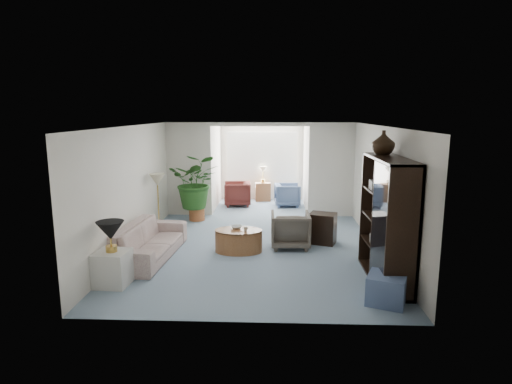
{
  "coord_description": "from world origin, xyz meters",
  "views": [
    {
      "loc": [
        0.36,
        -8.29,
        2.77
      ],
      "look_at": [
        0.0,
        0.6,
        1.1
      ],
      "focal_mm": 30.02,
      "sensor_mm": 36.0,
      "label": 1
    }
  ],
  "objects_px": {
    "sunroom_chair_blue": "(287,195)",
    "sunroom_table": "(263,192)",
    "table_lamp": "(110,231)",
    "cabinet_urn": "(383,142)",
    "floor_lamp": "(157,180)",
    "coffee_bowl": "(236,227)",
    "entertainment_cabinet": "(387,220)",
    "framed_picture": "(383,169)",
    "end_table": "(113,268)",
    "sofa": "(149,241)",
    "plant_pot": "(197,214)",
    "side_table_dark": "(323,228)",
    "coffee_table": "(239,241)",
    "ottoman": "(387,289)",
    "coffee_cup": "(246,229)",
    "sunroom_chair_maroon": "(237,194)",
    "wingback_chair": "(290,230)"
  },
  "relations": [
    {
      "from": "end_table",
      "to": "coffee_bowl",
      "type": "bearing_deg",
      "value": 45.35
    },
    {
      "from": "side_table_dark",
      "to": "entertainment_cabinet",
      "type": "xyz_separation_m",
      "value": [
        0.81,
        -2.0,
        0.7
      ]
    },
    {
      "from": "coffee_bowl",
      "to": "framed_picture",
      "type": "bearing_deg",
      "value": -2.85
    },
    {
      "from": "entertainment_cabinet",
      "to": "ottoman",
      "type": "xyz_separation_m",
      "value": [
        -0.19,
        -0.9,
        -0.81
      ]
    },
    {
      "from": "end_table",
      "to": "wingback_chair",
      "type": "xyz_separation_m",
      "value": [
        2.95,
        2.11,
        0.09
      ]
    },
    {
      "from": "sofa",
      "to": "end_table",
      "type": "height_order",
      "value": "sofa"
    },
    {
      "from": "coffee_bowl",
      "to": "entertainment_cabinet",
      "type": "distance_m",
      "value": 3.03
    },
    {
      "from": "side_table_dark",
      "to": "ottoman",
      "type": "bearing_deg",
      "value": -78.05
    },
    {
      "from": "sunroom_chair_blue",
      "to": "coffee_cup",
      "type": "bearing_deg",
      "value": 162.88
    },
    {
      "from": "ottoman",
      "to": "sunroom_chair_blue",
      "type": "xyz_separation_m",
      "value": [
        -1.25,
        6.55,
        0.12
      ]
    },
    {
      "from": "end_table",
      "to": "floor_lamp",
      "type": "height_order",
      "value": "floor_lamp"
    },
    {
      "from": "table_lamp",
      "to": "cabinet_urn",
      "type": "bearing_deg",
      "value": 11.6
    },
    {
      "from": "sunroom_chair_blue",
      "to": "floor_lamp",
      "type": "bearing_deg",
      "value": 129.8
    },
    {
      "from": "framed_picture",
      "to": "sofa",
      "type": "xyz_separation_m",
      "value": [
        -4.48,
        -0.38,
        -1.37
      ]
    },
    {
      "from": "sofa",
      "to": "coffee_cup",
      "type": "distance_m",
      "value": 1.88
    },
    {
      "from": "coffee_table",
      "to": "side_table_dark",
      "type": "relative_size",
      "value": 1.46
    },
    {
      "from": "end_table",
      "to": "coffee_table",
      "type": "distance_m",
      "value": 2.6
    },
    {
      "from": "coffee_table",
      "to": "ottoman",
      "type": "bearing_deg",
      "value": -43.72
    },
    {
      "from": "framed_picture",
      "to": "sunroom_table",
      "type": "bearing_deg",
      "value": 115.47
    },
    {
      "from": "framed_picture",
      "to": "end_table",
      "type": "relative_size",
      "value": 0.89
    },
    {
      "from": "table_lamp",
      "to": "coffee_cup",
      "type": "bearing_deg",
      "value": 39.21
    },
    {
      "from": "sunroom_chair_maroon",
      "to": "end_table",
      "type": "bearing_deg",
      "value": -18.74
    },
    {
      "from": "wingback_chair",
      "to": "entertainment_cabinet",
      "type": "height_order",
      "value": "entertainment_cabinet"
    },
    {
      "from": "coffee_bowl",
      "to": "plant_pot",
      "type": "bearing_deg",
      "value": 117.39
    },
    {
      "from": "side_table_dark",
      "to": "plant_pot",
      "type": "distance_m",
      "value": 3.56
    },
    {
      "from": "floor_lamp",
      "to": "plant_pot",
      "type": "bearing_deg",
      "value": 61.33
    },
    {
      "from": "floor_lamp",
      "to": "plant_pot",
      "type": "distance_m",
      "value": 1.76
    },
    {
      "from": "coffee_table",
      "to": "cabinet_urn",
      "type": "relative_size",
      "value": 2.33
    },
    {
      "from": "coffee_table",
      "to": "coffee_cup",
      "type": "distance_m",
      "value": 0.32
    },
    {
      "from": "coffee_bowl",
      "to": "side_table_dark",
      "type": "bearing_deg",
      "value": 16.83
    },
    {
      "from": "end_table",
      "to": "sunroom_chair_maroon",
      "type": "distance_m",
      "value": 6.25
    },
    {
      "from": "entertainment_cabinet",
      "to": "sunroom_table",
      "type": "distance_m",
      "value": 6.8
    },
    {
      "from": "cabinet_urn",
      "to": "sunroom_chair_maroon",
      "type": "relative_size",
      "value": 0.52
    },
    {
      "from": "coffee_bowl",
      "to": "coffee_cup",
      "type": "height_order",
      "value": "coffee_cup"
    },
    {
      "from": "coffee_cup",
      "to": "sunroom_chair_maroon",
      "type": "bearing_deg",
      "value": 96.97
    },
    {
      "from": "framed_picture",
      "to": "plant_pot",
      "type": "xyz_separation_m",
      "value": [
        -4.07,
        2.53,
        -1.54
      ]
    },
    {
      "from": "table_lamp",
      "to": "sunroom_chair_blue",
      "type": "height_order",
      "value": "table_lamp"
    },
    {
      "from": "coffee_cup",
      "to": "plant_pot",
      "type": "xyz_separation_m",
      "value": [
        -1.44,
        2.59,
        -0.33
      ]
    },
    {
      "from": "coffee_table",
      "to": "sunroom_table",
      "type": "relative_size",
      "value": 1.64
    },
    {
      "from": "end_table",
      "to": "cabinet_urn",
      "type": "bearing_deg",
      "value": 11.6
    },
    {
      "from": "side_table_dark",
      "to": "floor_lamp",
      "type": "bearing_deg",
      "value": 170.32
    },
    {
      "from": "sunroom_chair_blue",
      "to": "sunroom_table",
      "type": "xyz_separation_m",
      "value": [
        -0.75,
        0.75,
        -0.05
      ]
    },
    {
      "from": "coffee_table",
      "to": "ottoman",
      "type": "xyz_separation_m",
      "value": [
        2.36,
        -2.26,
        -0.01
      ]
    },
    {
      "from": "framed_picture",
      "to": "cabinet_urn",
      "type": "height_order",
      "value": "cabinet_urn"
    },
    {
      "from": "framed_picture",
      "to": "end_table",
      "type": "bearing_deg",
      "value": -159.73
    },
    {
      "from": "wingback_chair",
      "to": "plant_pot",
      "type": "height_order",
      "value": "wingback_chair"
    },
    {
      "from": "end_table",
      "to": "wingback_chair",
      "type": "bearing_deg",
      "value": 35.67
    },
    {
      "from": "end_table",
      "to": "entertainment_cabinet",
      "type": "bearing_deg",
      "value": 5.31
    },
    {
      "from": "coffee_table",
      "to": "floor_lamp",
      "type": "bearing_deg",
      "value": 146.84
    },
    {
      "from": "sofa",
      "to": "entertainment_cabinet",
      "type": "height_order",
      "value": "entertainment_cabinet"
    }
  ]
}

